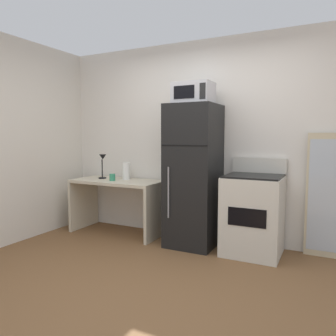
% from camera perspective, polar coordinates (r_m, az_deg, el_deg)
% --- Properties ---
extents(ground_plane, '(12.00, 12.00, 0.00)m').
position_cam_1_polar(ground_plane, '(3.11, -3.83, -20.39)').
color(ground_plane, brown).
extents(wall_back_white, '(5.00, 0.10, 2.60)m').
position_cam_1_polar(wall_back_white, '(4.35, 7.51, 4.71)').
color(wall_back_white, silver).
rests_on(wall_back_white, ground).
extents(desk, '(1.28, 0.61, 0.75)m').
position_cam_1_polar(desk, '(4.66, -8.76, -4.73)').
color(desk, beige).
rests_on(desk, ground).
extents(desk_lamp, '(0.14, 0.12, 0.35)m').
position_cam_1_polar(desk_lamp, '(4.78, -11.34, 1.01)').
color(desk_lamp, black).
rests_on(desk_lamp, desk).
extents(paper_towel_roll, '(0.11, 0.11, 0.24)m').
position_cam_1_polar(paper_towel_roll, '(4.66, -7.29, -0.52)').
color(paper_towel_roll, white).
rests_on(paper_towel_roll, desk).
extents(coffee_mug, '(0.08, 0.08, 0.09)m').
position_cam_1_polar(coffee_mug, '(4.56, -9.69, -1.60)').
color(coffee_mug, '#338C66').
rests_on(coffee_mug, desk).
extents(refrigerator, '(0.59, 0.64, 1.74)m').
position_cam_1_polar(refrigerator, '(4.06, 4.47, -1.37)').
color(refrigerator, black).
rests_on(refrigerator, ground).
extents(microwave, '(0.46, 0.35, 0.26)m').
position_cam_1_polar(microwave, '(4.04, 4.47, 12.84)').
color(microwave, '#B7B7BC').
rests_on(microwave, refrigerator).
extents(oven_range, '(0.64, 0.61, 1.10)m').
position_cam_1_polar(oven_range, '(3.93, 14.59, -7.79)').
color(oven_range, beige).
rests_on(oven_range, ground).
extents(leaning_mirror, '(0.44, 0.03, 1.40)m').
position_cam_1_polar(leaning_mirror, '(4.05, 25.99, -4.40)').
color(leaning_mirror, '#C6B793').
rests_on(leaning_mirror, ground).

